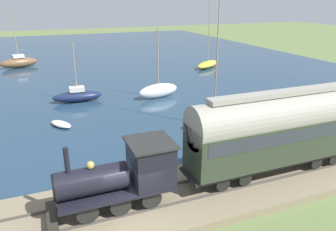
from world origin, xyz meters
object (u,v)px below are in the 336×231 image
Objects in this scene: sailboat_white at (158,90)px; sailboat_teal at (214,117)px; passenger_coach at (277,128)px; rowboat_near_shore at (61,124)px; steam_locomotive at (125,172)px; sailboat_yellow at (208,64)px; sailboat_navy at (77,96)px; sailboat_brown at (19,62)px.

sailboat_teal is (-9.19, -1.27, 0.05)m from sailboat_white.
passenger_coach is 17.51m from sailboat_white.
steam_locomotive is at bearing -113.03° from rowboat_near_shore.
sailboat_yellow is 27.16m from rowboat_near_shore.
passenger_coach is 31.12m from sailboat_yellow.
steam_locomotive is 1.03× the size of sailboat_navy.
rowboat_near_shore is (-26.43, -3.61, -0.59)m from sailboat_brown.
sailboat_yellow is at bearing 4.59° from rowboat_near_shore.
passenger_coach is at bearing -82.47° from rowboat_near_shore.
rowboat_near_shore is at bearing 92.31° from sailboat_yellow.
steam_locomotive is 2.47× the size of rowboat_near_shore.
sailboat_yellow is (28.83, -11.44, -2.57)m from passenger_coach.
sailboat_brown is 0.88× the size of sailboat_yellow.
sailboat_teal is at bearing -169.45° from sailboat_brown.
sailboat_brown is at bearing 65.96° from rowboat_near_shore.
sailboat_yellow is 22.03m from sailboat_navy.
sailboat_teal is 4.04× the size of rowboat_near_shore.
sailboat_white is at bearing 1.39° from passenger_coach.
sailboat_teal is at bearing -5.93° from passenger_coach.
sailboat_brown is 27.48m from sailboat_yellow.
sailboat_brown is (21.79, 13.61, 0.04)m from sailboat_white.
rowboat_near_shore is at bearing 172.69° from sailboat_brown.
sailboat_teal is (8.16, -9.30, -1.38)m from steam_locomotive.
passenger_coach is 1.50× the size of sailboat_white.
sailboat_brown reaches higher than rowboat_near_shore.
passenger_coach is at bearing 170.53° from sailboat_teal.
sailboat_teal reaches higher than sailboat_white.
sailboat_white is 11.03m from rowboat_near_shore.
rowboat_near_shore is (-16.13, 21.86, -0.33)m from sailboat_yellow.
sailboat_teal is (-20.67, 10.60, 0.27)m from sailboat_yellow.
rowboat_near_shore is (4.54, 11.26, -0.59)m from sailboat_teal.
rowboat_near_shore is at bearing 64.50° from sailboat_teal.
sailboat_white reaches higher than passenger_coach.
sailboat_teal is (8.16, -0.85, -2.30)m from passenger_coach.
sailboat_brown reaches higher than sailboat_white.
sailboat_yellow reaches higher than sailboat_white.
sailboat_yellow reaches higher than sailboat_navy.
sailboat_white is at bearing -6.89° from rowboat_near_shore.
sailboat_yellow is at bearing -56.96° from sailboat_white.
sailboat_white is 0.75× the size of sailboat_yellow.
steam_locomotive is 0.83× the size of sailboat_white.
sailboat_teal is 1.69× the size of sailboat_navy.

